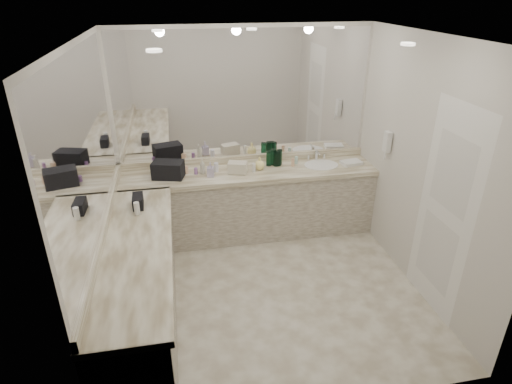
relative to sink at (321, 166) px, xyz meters
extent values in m
plane|color=beige|center=(-0.95, -1.20, -0.90)|extent=(3.20, 3.20, 0.00)
plane|color=white|center=(-0.95, -1.20, 1.71)|extent=(3.20, 3.20, 0.00)
cube|color=beige|center=(-0.95, 0.30, 0.41)|extent=(3.20, 0.02, 2.60)
cube|color=beige|center=(-2.55, -1.20, 0.41)|extent=(0.02, 3.00, 2.60)
cube|color=beige|center=(0.65, -1.20, 0.41)|extent=(0.02, 3.00, 2.60)
cube|color=beige|center=(-0.95, 0.00, -0.48)|extent=(3.20, 0.60, 0.84)
cube|color=beige|center=(-0.95, -0.01, -0.03)|extent=(3.20, 0.64, 0.06)
cube|color=beige|center=(-2.25, -1.50, -0.48)|extent=(0.60, 2.40, 0.84)
cube|color=beige|center=(-2.24, -1.50, -0.03)|extent=(0.64, 2.42, 0.06)
cube|color=beige|center=(-0.95, 0.28, 0.05)|extent=(3.20, 0.04, 0.10)
cube|color=beige|center=(-2.53, -1.20, 0.05)|extent=(0.04, 3.00, 0.10)
cube|color=white|center=(-0.95, 0.29, 0.88)|extent=(3.12, 0.01, 1.55)
cube|color=white|center=(-2.54, -1.20, 0.88)|extent=(0.01, 2.92, 1.55)
cylinder|color=white|center=(0.00, 0.00, 0.00)|extent=(0.44, 0.44, 0.03)
cube|color=silver|center=(0.00, 0.21, 0.07)|extent=(0.24, 0.16, 0.14)
cube|color=white|center=(0.61, -0.50, 0.46)|extent=(0.06, 0.10, 0.24)
cube|color=white|center=(0.64, -1.70, 0.16)|extent=(0.02, 0.82, 2.10)
cube|color=black|center=(-1.93, -0.02, 0.11)|extent=(0.41, 0.31, 0.21)
cube|color=black|center=(-2.25, -0.73, 0.07)|extent=(0.11, 0.24, 0.13)
cube|color=beige|center=(-1.10, -0.05, 0.07)|extent=(0.26, 0.20, 0.13)
cube|color=white|center=(0.39, -0.04, 0.03)|extent=(0.28, 0.21, 0.04)
cylinder|color=white|center=(-2.25, -0.90, 0.07)|extent=(0.06, 0.06, 0.13)
imported|color=beige|center=(-1.52, 0.03, 0.10)|extent=(0.08, 0.08, 0.18)
imported|color=#B9ADCC|center=(-1.43, -0.09, 0.10)|extent=(0.10, 0.10, 0.18)
imported|color=#FFED8C|center=(-0.81, 0.02, 0.09)|extent=(0.16, 0.16, 0.16)
cylinder|color=#134B30|center=(-0.55, 0.10, 0.10)|extent=(0.07, 0.07, 0.19)
cylinder|color=#134B30|center=(-0.67, 0.12, 0.10)|extent=(0.07, 0.07, 0.19)
cylinder|color=#134B30|center=(-0.60, 0.14, 0.11)|extent=(0.07, 0.07, 0.21)
cylinder|color=#134B30|center=(-0.52, 0.14, 0.10)|extent=(0.06, 0.06, 0.20)
cylinder|color=#134B30|center=(-0.58, 0.09, 0.10)|extent=(0.06, 0.06, 0.18)
cylinder|color=silver|center=(-0.30, 0.12, 0.05)|extent=(0.04, 0.04, 0.10)
cylinder|color=#9966B2|center=(-2.12, 0.06, 0.04)|extent=(0.04, 0.04, 0.07)
cylinder|color=silver|center=(-1.35, 0.05, 0.06)|extent=(0.05, 0.05, 0.11)
cylinder|color=#E0B28C|center=(-1.74, 0.08, 0.05)|extent=(0.05, 0.05, 0.09)
cylinder|color=#E0B28C|center=(-1.72, 0.07, 0.05)|extent=(0.06, 0.06, 0.10)
cylinder|color=#9966B2|center=(-1.60, 0.02, 0.04)|extent=(0.04, 0.04, 0.08)
cylinder|color=#E0B28C|center=(-0.37, 0.04, 0.06)|extent=(0.04, 0.04, 0.11)
cylinder|color=white|center=(-0.89, -0.04, 0.06)|extent=(0.04, 0.04, 0.11)
camera|label=1|loc=(-1.79, -4.85, 2.09)|focal=30.00mm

